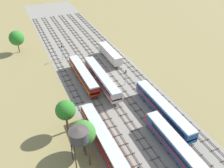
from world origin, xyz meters
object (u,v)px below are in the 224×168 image
(passenger_coach_centre_left_midfar, at_px, (101,78))
(signal_post_mid, at_px, (62,51))
(freight_boxcar_centre_right_farther, at_px, (110,54))
(water_tower, at_px, (79,135))
(passenger_coach_centre_right_mid, at_px, (163,108))
(signal_post_near, at_px, (126,76))
(diesel_railcar_left_far, at_px, (83,74))
(diesel_railcar_centre_nearest, at_px, (177,147))
(passenger_coach_far_left_near, at_px, (104,140))

(passenger_coach_centre_left_midfar, bearing_deg, signal_post_mid, 107.59)
(freight_boxcar_centre_right_farther, relative_size, water_tower, 1.56)
(passenger_coach_centre_right_mid, relative_size, passenger_coach_centre_left_midfar, 1.00)
(water_tower, distance_m, signal_post_mid, 45.34)
(signal_post_near, height_order, signal_post_mid, signal_post_mid)
(passenger_coach_centre_right_mid, relative_size, signal_post_near, 4.28)
(freight_boxcar_centre_right_farther, height_order, water_tower, water_tower)
(passenger_coach_centre_left_midfar, height_order, signal_post_mid, signal_post_mid)
(diesel_railcar_left_far, bearing_deg, signal_post_near, -31.61)
(passenger_coach_centre_right_mid, distance_m, diesel_railcar_left_far, 26.19)
(passenger_coach_centre_right_mid, height_order, diesel_railcar_left_far, same)
(diesel_railcar_centre_nearest, distance_m, freight_boxcar_centre_right_farther, 44.40)
(diesel_railcar_left_far, xyz_separation_m, water_tower, (-9.75, -28.25, 4.83))
(passenger_coach_far_left_near, xyz_separation_m, passenger_coach_centre_left_midfar, (8.50, 23.00, 0.00))
(diesel_railcar_centre_nearest, distance_m, diesel_railcar_left_far, 35.53)
(signal_post_mid, bearing_deg, passenger_coach_centre_left_midfar, -72.41)
(signal_post_mid, bearing_deg, passenger_coach_far_left_near, -92.82)
(freight_boxcar_centre_right_farther, bearing_deg, passenger_coach_centre_right_mid, -90.01)
(passenger_coach_centre_right_mid, relative_size, freight_boxcar_centre_right_farther, 1.57)
(water_tower, height_order, signal_post_near, water_tower)
(diesel_railcar_centre_nearest, distance_m, signal_post_near, 28.05)
(passenger_coach_centre_left_midfar, distance_m, freight_boxcar_centre_right_farther, 15.98)
(diesel_railcar_centre_nearest, xyz_separation_m, signal_post_mid, (-10.62, 50.77, 0.94))
(diesel_railcar_left_far, bearing_deg, freight_boxcar_centre_right_farther, 37.23)
(passenger_coach_far_left_near, height_order, diesel_railcar_left_far, same)
(passenger_coach_far_left_near, xyz_separation_m, water_tower, (-5.50, -1.42, 4.81))
(passenger_coach_centre_right_mid, xyz_separation_m, signal_post_mid, (-14.87, 39.15, 0.92))
(passenger_coach_centre_left_midfar, height_order, freight_boxcar_centre_right_farther, passenger_coach_centre_left_midfar)
(passenger_coach_centre_right_mid, height_order, signal_post_near, signal_post_near)
(diesel_railcar_left_far, height_order, water_tower, water_tower)
(diesel_railcar_left_far, xyz_separation_m, signal_post_mid, (-2.12, 16.27, 0.94))
(diesel_railcar_centre_nearest, bearing_deg, passenger_coach_centre_right_mid, 69.91)
(diesel_railcar_centre_nearest, height_order, freight_boxcar_centre_right_farther, diesel_railcar_centre_nearest)
(passenger_coach_centre_left_midfar, xyz_separation_m, diesel_railcar_left_far, (-4.25, 3.83, -0.02))
(passenger_coach_centre_left_midfar, bearing_deg, freight_boxcar_centre_right_farther, 57.83)
(diesel_railcar_centre_nearest, relative_size, diesel_railcar_left_far, 1.00)
(passenger_coach_centre_left_midfar, distance_m, signal_post_mid, 21.11)
(passenger_coach_far_left_near, distance_m, water_tower, 7.44)
(passenger_coach_centre_left_midfar, distance_m, signal_post_near, 6.96)
(freight_boxcar_centre_right_farther, bearing_deg, diesel_railcar_centre_nearest, -95.50)
(passenger_coach_centre_left_midfar, relative_size, signal_post_mid, 3.94)
(passenger_coach_centre_right_mid, bearing_deg, diesel_railcar_centre_nearest, -110.09)
(diesel_railcar_left_far, xyz_separation_m, signal_post_near, (10.62, -6.54, 0.68))
(water_tower, bearing_deg, diesel_railcar_left_far, 70.95)
(passenger_coach_centre_left_midfar, height_order, water_tower, water_tower)
(passenger_coach_centre_left_midfar, xyz_separation_m, signal_post_mid, (-6.37, 20.11, 0.92))
(passenger_coach_centre_right_mid, relative_size, water_tower, 2.46)
(passenger_coach_centre_left_midfar, bearing_deg, diesel_railcar_centre_nearest, -82.11)
(passenger_coach_far_left_near, height_order, passenger_coach_centre_left_midfar, same)
(diesel_railcar_centre_nearest, distance_m, passenger_coach_centre_left_midfar, 30.96)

